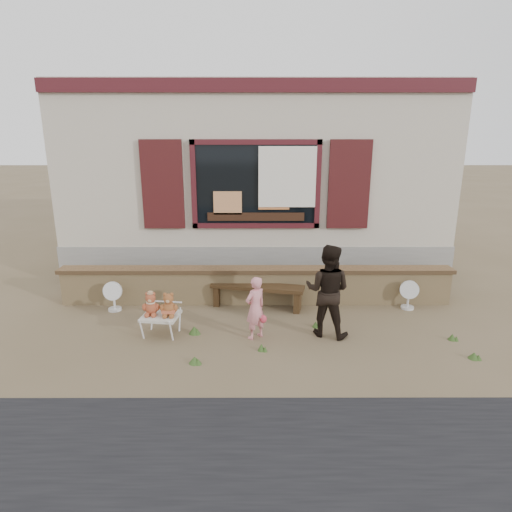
{
  "coord_description": "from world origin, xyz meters",
  "views": [
    {
      "loc": [
        -0.01,
        -6.36,
        2.95
      ],
      "look_at": [
        0.0,
        0.6,
        1.0
      ],
      "focal_mm": 30.0,
      "sensor_mm": 36.0,
      "label": 1
    }
  ],
  "objects_px": {
    "teddy_bear_left": "(151,303)",
    "adult": "(328,291)",
    "bench": "(257,291)",
    "child": "(255,308)",
    "folding_chair": "(161,317)",
    "teddy_bear_right": "(169,304)"
  },
  "relations": [
    {
      "from": "folding_chair",
      "to": "adult",
      "type": "height_order",
      "value": "adult"
    },
    {
      "from": "folding_chair",
      "to": "child",
      "type": "relative_size",
      "value": 0.61
    },
    {
      "from": "adult",
      "to": "child",
      "type": "bearing_deg",
      "value": 28.67
    },
    {
      "from": "child",
      "to": "adult",
      "type": "distance_m",
      "value": 1.12
    },
    {
      "from": "teddy_bear_right",
      "to": "adult",
      "type": "xyz_separation_m",
      "value": [
        2.39,
        0.04,
        0.19
      ]
    },
    {
      "from": "teddy_bear_right",
      "to": "folding_chair",
      "type": "bearing_deg",
      "value": 180.0
    },
    {
      "from": "bench",
      "to": "child",
      "type": "distance_m",
      "value": 1.21
    },
    {
      "from": "folding_chair",
      "to": "adult",
      "type": "relative_size",
      "value": 0.42
    },
    {
      "from": "teddy_bear_right",
      "to": "child",
      "type": "relative_size",
      "value": 0.38
    },
    {
      "from": "teddy_bear_left",
      "to": "adult",
      "type": "height_order",
      "value": "adult"
    },
    {
      "from": "teddy_bear_right",
      "to": "bench",
      "type": "bearing_deg",
      "value": 47.22
    },
    {
      "from": "teddy_bear_right",
      "to": "adult",
      "type": "bearing_deg",
      "value": 8.48
    },
    {
      "from": "teddy_bear_left",
      "to": "adult",
      "type": "relative_size",
      "value": 0.26
    },
    {
      "from": "bench",
      "to": "folding_chair",
      "type": "relative_size",
      "value": 2.83
    },
    {
      "from": "teddy_bear_left",
      "to": "child",
      "type": "relative_size",
      "value": 0.38
    },
    {
      "from": "teddy_bear_left",
      "to": "child",
      "type": "height_order",
      "value": "child"
    },
    {
      "from": "child",
      "to": "adult",
      "type": "height_order",
      "value": "adult"
    },
    {
      "from": "teddy_bear_right",
      "to": "adult",
      "type": "relative_size",
      "value": 0.26
    },
    {
      "from": "child",
      "to": "folding_chair",
      "type": "bearing_deg",
      "value": -43.46
    },
    {
      "from": "child",
      "to": "adult",
      "type": "xyz_separation_m",
      "value": [
        1.09,
        0.12,
        0.23
      ]
    },
    {
      "from": "teddy_bear_right",
      "to": "child",
      "type": "xyz_separation_m",
      "value": [
        1.3,
        -0.08,
        -0.03
      ]
    },
    {
      "from": "bench",
      "to": "adult",
      "type": "height_order",
      "value": "adult"
    }
  ]
}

